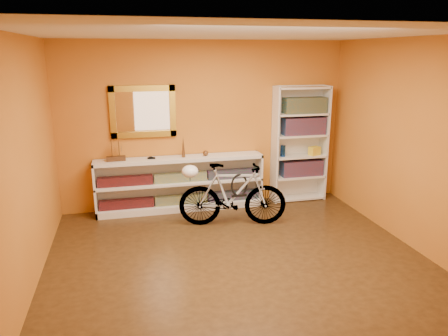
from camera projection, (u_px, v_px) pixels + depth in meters
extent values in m
cube|color=#321F0E|center=(237.00, 259.00, 5.09)|extent=(4.50, 4.00, 0.01)
cube|color=silver|center=(240.00, 33.00, 4.40)|extent=(4.50, 4.00, 0.01)
cube|color=#B9661B|center=(205.00, 125.00, 6.63)|extent=(4.50, 0.01, 2.60)
cube|color=#B9661B|center=(23.00, 166.00, 4.24)|extent=(0.01, 4.00, 2.60)
cube|color=#B9661B|center=(412.00, 144.00, 5.25)|extent=(0.01, 4.00, 2.60)
cube|color=olive|center=(143.00, 112.00, 6.31)|extent=(0.98, 0.06, 0.78)
cube|color=silver|center=(258.00, 185.00, 7.09)|extent=(0.09, 0.02, 0.09)
cube|color=black|center=(181.00, 199.00, 6.63)|extent=(2.50, 0.13, 0.14)
cube|color=navy|center=(181.00, 177.00, 6.54)|extent=(2.50, 0.13, 0.14)
imported|color=black|center=(151.00, 159.00, 6.37)|extent=(0.00, 0.00, 0.00)
cone|color=brown|center=(183.00, 147.00, 6.44)|extent=(0.06, 0.06, 0.33)
sphere|color=brown|center=(206.00, 153.00, 6.55)|extent=(0.09, 0.09, 0.09)
cube|color=maroon|center=(301.00, 168.00, 7.03)|extent=(0.70, 0.22, 0.26)
cube|color=maroon|center=(304.00, 126.00, 6.84)|extent=(0.70, 0.22, 0.28)
cube|color=#174853|center=(305.00, 105.00, 6.75)|extent=(0.70, 0.22, 0.25)
cylinder|color=navy|center=(283.00, 151.00, 6.85)|extent=(0.08, 0.08, 0.19)
cube|color=maroon|center=(289.00, 108.00, 6.74)|extent=(0.15, 0.15, 0.18)
cube|color=yellow|center=(314.00, 151.00, 6.96)|extent=(0.21, 0.17, 0.14)
imported|color=silver|center=(233.00, 195.00, 5.97)|extent=(0.70, 1.61, 0.92)
ellipsoid|color=white|center=(190.00, 171.00, 5.85)|extent=(0.23, 0.22, 0.18)
torus|color=black|center=(239.00, 185.00, 5.94)|extent=(0.24, 0.03, 0.24)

